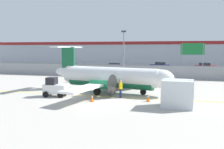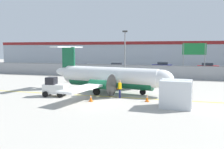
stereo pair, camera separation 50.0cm
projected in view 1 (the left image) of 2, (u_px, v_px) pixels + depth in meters
name	position (u px, v px, depth m)	size (l,w,h in m)	color
ground_plane	(100.00, 96.00, 24.58)	(140.00, 140.00, 0.01)	#ADA89E
perimeter_fence	(130.00, 71.00, 39.85)	(98.00, 0.10, 2.10)	gray
parking_lot_strip	(141.00, 71.00, 51.01)	(98.00, 17.00, 0.12)	#38383A
background_building	(151.00, 54.00, 68.45)	(91.00, 8.10, 6.50)	#A8B2BC
commuter_airplane	(112.00, 77.00, 26.67)	(14.12, 16.00, 4.92)	white
baggage_tug	(55.00, 88.00, 24.40)	(2.41, 1.54, 1.88)	silver
ground_crew_worker	(121.00, 88.00, 23.66)	(0.35, 0.54, 1.70)	#191E4C
cargo_container	(178.00, 94.00, 19.87)	(2.52, 2.15, 2.20)	silver
traffic_cone_near_left	(117.00, 87.00, 28.67)	(0.36, 0.36, 0.64)	orange
traffic_cone_near_right	(78.00, 90.00, 26.14)	(0.36, 0.36, 0.64)	orange
traffic_cone_far_left	(92.00, 98.00, 22.07)	(0.36, 0.36, 0.64)	orange
traffic_cone_far_right	(148.00, 98.00, 22.12)	(0.36, 0.36, 0.64)	orange
parked_car_0	(77.00, 68.00, 49.34)	(4.39, 2.45, 1.58)	navy
parked_car_1	(115.00, 67.00, 51.80)	(4.39, 2.44, 1.58)	#B28C19
parked_car_2	(160.00, 66.00, 55.04)	(4.25, 2.10, 1.58)	navy
parked_car_3	(205.00, 67.00, 51.99)	(4.27, 2.15, 1.58)	red
apron_light_pole	(124.00, 51.00, 36.52)	(0.70, 0.30, 7.27)	slate
highway_sign	(192.00, 52.00, 39.17)	(3.60, 0.14, 5.50)	slate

